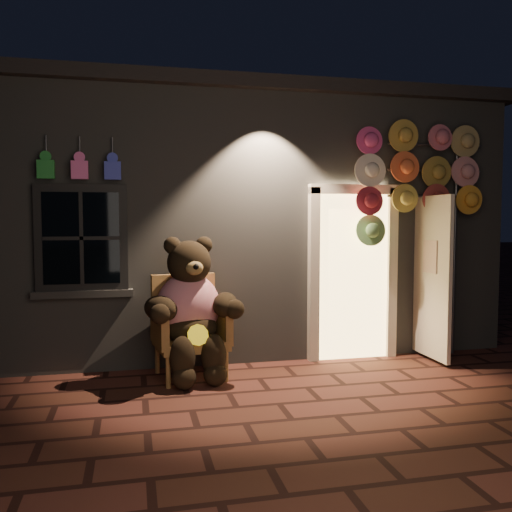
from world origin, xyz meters
name	(u,v)px	position (x,y,z in m)	size (l,w,h in m)	color
ground	(279,404)	(0.00, 0.00, 0.00)	(60.00, 60.00, 0.00)	#50261E
shop_building	(216,220)	(0.00, 3.99, 1.74)	(7.30, 5.95, 3.51)	slate
wicker_armchair	(188,326)	(-0.75, 1.15, 0.56)	(0.86, 0.80, 1.13)	#9C663C
teddy_bear	(191,309)	(-0.73, 1.00, 0.78)	(1.13, 0.95, 1.57)	red
hat_rack	(417,176)	(2.12, 1.28, 2.29)	(1.74, 0.22, 2.94)	#59595E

